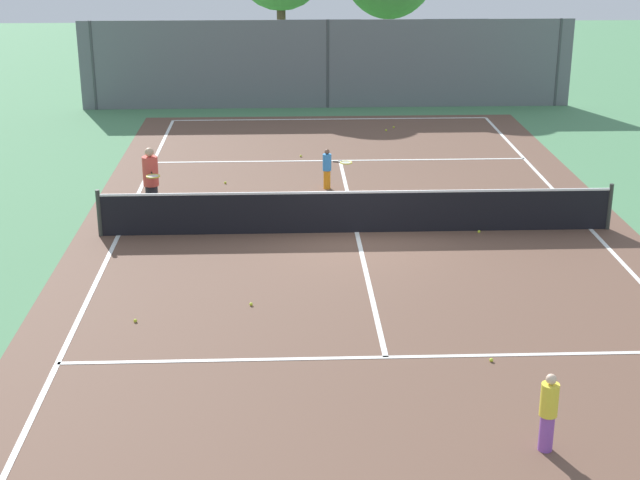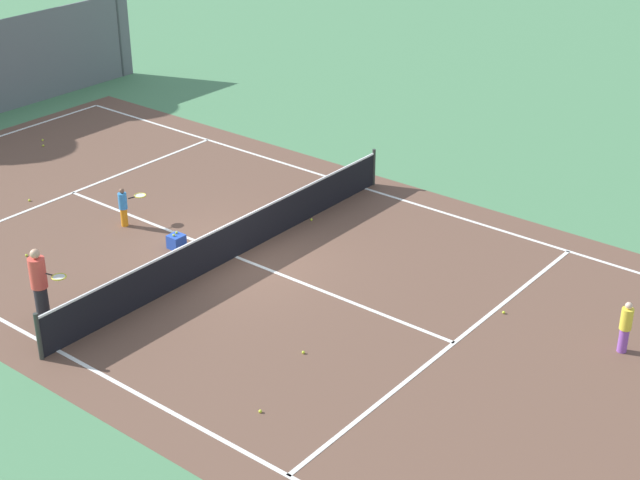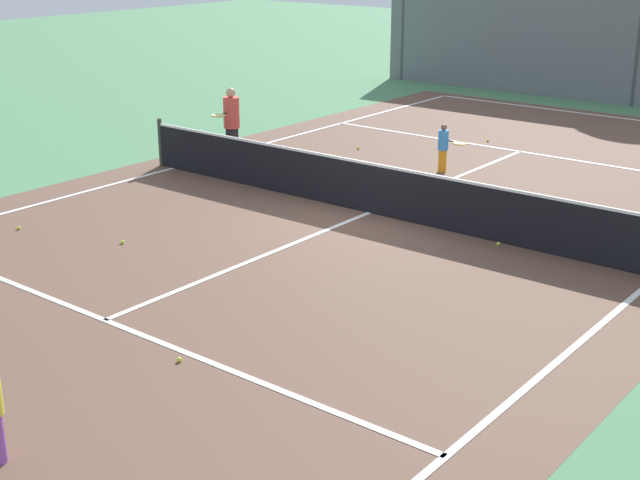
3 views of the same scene
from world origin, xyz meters
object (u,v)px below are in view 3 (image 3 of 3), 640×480
at_px(tennis_ball_9, 488,141).
at_px(ball_crate, 389,182).
at_px(tennis_ball_1, 19,228).
at_px(player_0, 231,124).
at_px(tennis_ball_4, 358,148).
at_px(tennis_ball_8, 498,244).
at_px(player_1, 444,147).
at_px(tennis_ball_2, 179,360).
at_px(tennis_ball_0, 122,242).

bearing_deg(tennis_ball_9, ball_crate, -83.87).
bearing_deg(tennis_ball_1, tennis_ball_9, 74.28).
distance_m(player_0, tennis_ball_4, 3.37).
xyz_separation_m(ball_crate, tennis_ball_9, (-0.58, 5.36, -0.15)).
distance_m(ball_crate, tennis_ball_8, 3.80).
bearing_deg(tennis_ball_9, tennis_ball_8, -60.47).
bearing_deg(ball_crate, tennis_ball_8, -26.10).
height_order(player_1, tennis_ball_2, player_1).
bearing_deg(tennis_ball_0, tennis_ball_8, 37.61).
bearing_deg(player_0, tennis_ball_2, -50.11).
bearing_deg(tennis_ball_2, tennis_ball_1, 163.54).
height_order(player_1, tennis_ball_4, player_1).
bearing_deg(tennis_ball_4, tennis_ball_9, 52.47).
height_order(player_0, player_1, player_0).
height_order(player_0, tennis_ball_0, player_0).
xyz_separation_m(player_1, tennis_ball_9, (-0.66, 3.33, -0.54)).
xyz_separation_m(tennis_ball_1, tennis_ball_2, (6.18, -1.83, 0.00)).
relative_size(player_0, tennis_ball_9, 26.42).
bearing_deg(player_0, tennis_ball_0, -65.03).
xyz_separation_m(ball_crate, tennis_ball_8, (3.41, -1.67, -0.15)).
distance_m(player_1, ball_crate, 2.07).
bearing_deg(tennis_ball_8, player_0, 169.45).
distance_m(tennis_ball_1, tennis_ball_8, 8.63).
xyz_separation_m(player_1, tennis_ball_1, (-3.95, -8.35, -0.54)).
bearing_deg(ball_crate, tennis_ball_2, -74.09).
relative_size(tennis_ball_0, tennis_ball_4, 1.00).
xyz_separation_m(ball_crate, tennis_ball_0, (-1.76, -5.65, -0.15)).
relative_size(tennis_ball_8, tennis_ball_9, 1.00).
distance_m(player_1, tennis_ball_1, 9.25).
bearing_deg(player_0, ball_crate, 3.15).
height_order(ball_crate, tennis_ball_1, ball_crate).
xyz_separation_m(player_0, player_1, (4.38, 2.27, -0.33)).
relative_size(ball_crate, tennis_ball_8, 6.45).
height_order(tennis_ball_1, tennis_ball_4, same).
bearing_deg(tennis_ball_4, player_1, -11.74).
height_order(tennis_ball_1, tennis_ball_9, same).
height_order(ball_crate, tennis_ball_0, ball_crate).
xyz_separation_m(player_1, tennis_ball_8, (3.32, -3.70, -0.54)).
xyz_separation_m(player_1, tennis_ball_0, (-1.85, -7.68, -0.54)).
xyz_separation_m(player_0, tennis_ball_4, (1.60, 2.84, -0.87)).
bearing_deg(player_1, tennis_ball_4, 168.26).
bearing_deg(tennis_ball_9, tennis_ball_0, -96.16).
bearing_deg(player_1, ball_crate, -92.49).
distance_m(player_1, tennis_ball_9, 3.44).
distance_m(tennis_ball_1, tennis_ball_2, 6.45).
bearing_deg(tennis_ball_4, tennis_ball_0, -83.60).
xyz_separation_m(ball_crate, tennis_ball_4, (-2.69, 2.61, -0.15)).
xyz_separation_m(tennis_ball_0, tennis_ball_1, (-2.10, -0.66, 0.00)).
distance_m(tennis_ball_0, tennis_ball_1, 2.20).
bearing_deg(tennis_ball_4, player_0, -119.29).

